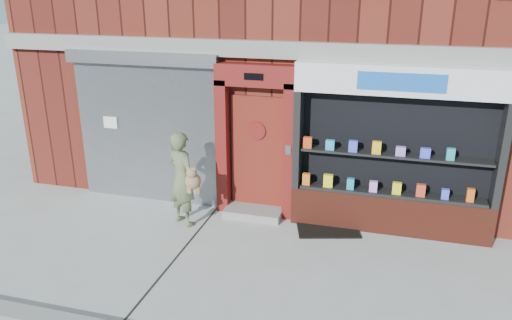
% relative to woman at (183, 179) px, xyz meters
% --- Properties ---
extents(ground, '(80.00, 80.00, 0.00)m').
position_rel_woman_xyz_m(ground, '(1.91, -1.06, -0.89)').
color(ground, '#9E9E99').
rests_on(ground, ground).
extents(shutter_bay, '(3.10, 0.30, 3.04)m').
position_rel_woman_xyz_m(shutter_bay, '(-1.09, 0.86, 0.82)').
color(shutter_bay, gray).
rests_on(shutter_bay, ground).
extents(red_door_bay, '(1.52, 0.58, 2.90)m').
position_rel_woman_xyz_m(red_door_bay, '(1.16, 0.80, 0.56)').
color(red_door_bay, '#5F1110').
rests_on(red_door_bay, ground).
extents(pharmacy_bay, '(3.50, 0.41, 3.00)m').
position_rel_woman_xyz_m(pharmacy_bay, '(3.65, 0.75, 0.48)').
color(pharmacy_bay, maroon).
rests_on(pharmacy_bay, ground).
extents(woman, '(0.80, 0.68, 1.78)m').
position_rel_woman_xyz_m(woman, '(0.00, 0.00, 0.00)').
color(woman, '#5C6844').
rests_on(woman, ground).
extents(doormat, '(1.27, 1.04, 0.03)m').
position_rel_woman_xyz_m(doormat, '(2.61, 0.49, -0.88)').
color(doormat, black).
rests_on(doormat, ground).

